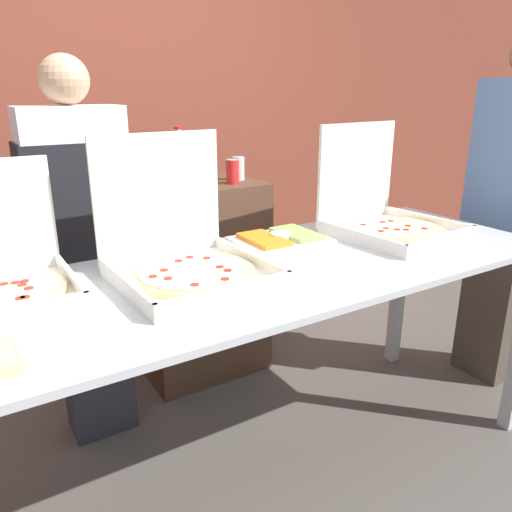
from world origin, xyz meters
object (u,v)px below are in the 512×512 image
(pizza_box_near_left, at_px, (184,253))
(pizza_box_near_right, at_px, (385,215))
(soda_can_colored, at_px, (232,172))
(soda_bottle, at_px, (179,160))
(person_server_vest, at_px, (82,238))
(person_guest_cap, at_px, (508,210))
(veggie_tray, at_px, (280,240))
(soda_can_silver, at_px, (238,168))
(pizza_box_far_right, at_px, (0,274))

(pizza_box_near_left, distance_m, pizza_box_near_right, 0.99)
(pizza_box_near_right, bearing_deg, soda_can_colored, 113.78)
(pizza_box_near_left, bearing_deg, soda_bottle, 64.77)
(pizza_box_near_right, relative_size, person_server_vest, 0.32)
(person_guest_cap, bearing_deg, soda_bottle, 56.87)
(veggie_tray, xyz_separation_m, soda_can_silver, (0.20, 0.68, 0.19))
(pizza_box_far_right, relative_size, soda_can_colored, 3.43)
(person_server_vest, xyz_separation_m, person_guest_cap, (1.98, -0.66, 0.01))
(pizza_box_far_right, xyz_separation_m, pizza_box_near_right, (1.55, -0.11, 0.01))
(soda_bottle, relative_size, soda_can_silver, 2.32)
(pizza_box_near_right, bearing_deg, pizza_box_far_right, 170.86)
(soda_can_colored, bearing_deg, soda_bottle, 152.18)
(soda_bottle, bearing_deg, pizza_box_near_right, -53.02)
(soda_can_silver, bearing_deg, pizza_box_near_right, -68.52)
(soda_can_silver, bearing_deg, person_server_vest, -166.54)
(soda_bottle, bearing_deg, person_server_vest, -155.60)
(veggie_tray, distance_m, person_guest_cap, 1.31)
(pizza_box_far_right, distance_m, person_server_vest, 0.58)
(soda_bottle, bearing_deg, soda_can_colored, -27.82)
(veggie_tray, relative_size, soda_bottle, 1.28)
(pizza_box_near_left, xyz_separation_m, pizza_box_near_right, (0.99, 0.02, -0.00))
(person_server_vest, distance_m, person_guest_cap, 2.09)
(soda_can_silver, xyz_separation_m, person_guest_cap, (1.10, -0.88, -0.19))
(pizza_box_near_right, height_order, soda_can_colored, pizza_box_near_right)
(person_server_vest, bearing_deg, veggie_tray, 145.55)
(pizza_box_near_left, xyz_separation_m, person_guest_cap, (1.78, -0.07, -0.05))
(soda_can_colored, bearing_deg, pizza_box_near_left, -129.79)
(soda_can_colored, distance_m, person_guest_cap, 1.43)
(soda_bottle, height_order, person_server_vest, person_server_vest)
(soda_bottle, height_order, soda_can_silver, soda_bottle)
(person_server_vest, bearing_deg, pizza_box_near_right, 154.56)
(soda_bottle, distance_m, person_guest_cap, 1.71)
(pizza_box_near_left, xyz_separation_m, person_server_vest, (-0.20, 0.59, -0.06))
(soda_bottle, bearing_deg, soda_can_silver, -8.45)
(soda_bottle, distance_m, soda_can_silver, 0.33)
(pizza_box_near_left, xyz_separation_m, veggie_tray, (0.49, 0.12, -0.06))
(pizza_box_near_left, height_order, pizza_box_far_right, pizza_box_near_left)
(pizza_box_near_left, distance_m, pizza_box_far_right, 0.57)
(pizza_box_far_right, bearing_deg, soda_can_silver, 28.45)
(pizza_box_far_right, relative_size, soda_can_silver, 3.43)
(veggie_tray, bearing_deg, soda_bottle, 99.21)
(veggie_tray, height_order, soda_bottle, soda_bottle)
(pizza_box_far_right, xyz_separation_m, soda_can_colored, (1.16, 0.59, 0.14))
(pizza_box_far_right, relative_size, soda_bottle, 1.48)
(soda_can_colored, height_order, person_server_vest, person_server_vest)
(soda_can_colored, bearing_deg, person_server_vest, -170.55)
(pizza_box_near_right, relative_size, soda_bottle, 1.86)
(pizza_box_near_right, relative_size, soda_can_colored, 4.32)
(pizza_box_near_left, bearing_deg, person_server_vest, 107.14)
(pizza_box_far_right, distance_m, soda_bottle, 1.19)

